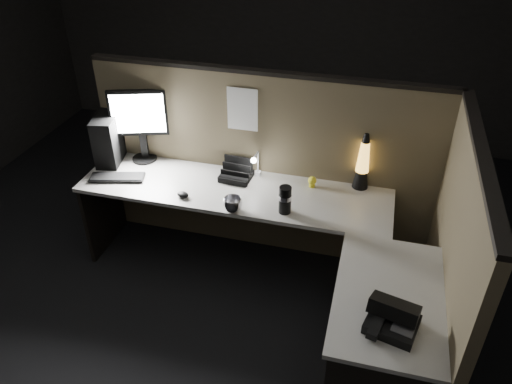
% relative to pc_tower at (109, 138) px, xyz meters
% --- Properties ---
extents(floor, '(6.00, 6.00, 0.00)m').
position_rel_pc_tower_xyz_m(floor, '(1.22, -0.77, -0.92)').
color(floor, black).
rests_on(floor, ground).
extents(room_shell, '(6.00, 6.00, 6.00)m').
position_rel_pc_tower_xyz_m(room_shell, '(1.22, -0.77, 0.70)').
color(room_shell, silver).
rests_on(room_shell, ground).
extents(partition_back, '(2.66, 0.06, 1.50)m').
position_rel_pc_tower_xyz_m(partition_back, '(1.22, 0.16, -0.17)').
color(partition_back, brown).
rests_on(partition_back, ground).
extents(partition_right, '(0.06, 1.66, 1.50)m').
position_rel_pc_tower_xyz_m(partition_right, '(2.55, -0.67, -0.17)').
color(partition_right, brown).
rests_on(partition_right, ground).
extents(desk, '(2.60, 1.60, 0.73)m').
position_rel_pc_tower_xyz_m(desk, '(1.40, -0.52, -0.34)').
color(desk, '#A6A49C').
rests_on(desk, ground).
extents(pc_tower, '(0.24, 0.39, 0.38)m').
position_rel_pc_tower_xyz_m(pc_tower, '(0.00, 0.00, 0.00)').
color(pc_tower, black).
rests_on(pc_tower, desk).
extents(monitor, '(0.44, 0.20, 0.59)m').
position_rel_pc_tower_xyz_m(monitor, '(0.25, 0.07, 0.16)').
color(monitor, black).
rests_on(monitor, desk).
extents(keyboard, '(0.42, 0.24, 0.02)m').
position_rel_pc_tower_xyz_m(keyboard, '(0.18, -0.26, -0.18)').
color(keyboard, black).
rests_on(keyboard, desk).
extents(mouse, '(0.11, 0.09, 0.04)m').
position_rel_pc_tower_xyz_m(mouse, '(0.75, -0.36, -0.17)').
color(mouse, black).
rests_on(mouse, desk).
extents(clip_lamp, '(0.04, 0.17, 0.22)m').
position_rel_pc_tower_xyz_m(clip_lamp, '(1.19, 0.01, -0.06)').
color(clip_lamp, white).
rests_on(clip_lamp, desk).
extents(organizer, '(0.24, 0.21, 0.17)m').
position_rel_pc_tower_xyz_m(organizer, '(1.05, -0.02, -0.15)').
color(organizer, black).
rests_on(organizer, desk).
extents(lava_lamp, '(0.12, 0.12, 0.43)m').
position_rel_pc_tower_xyz_m(lava_lamp, '(1.96, 0.10, -0.01)').
color(lava_lamp, black).
rests_on(lava_lamp, desk).
extents(travel_mug, '(0.09, 0.09, 0.20)m').
position_rel_pc_tower_xyz_m(travel_mug, '(1.49, -0.36, -0.09)').
color(travel_mug, black).
rests_on(travel_mug, desk).
extents(steel_mug, '(0.17, 0.17, 0.10)m').
position_rel_pc_tower_xyz_m(steel_mug, '(1.15, -0.43, -0.14)').
color(steel_mug, silver).
rests_on(steel_mug, desk).
extents(figurine, '(0.06, 0.06, 0.06)m').
position_rel_pc_tower_xyz_m(figurine, '(1.62, 0.01, -0.14)').
color(figurine, yellow).
rests_on(figurine, desk).
extents(pinned_paper, '(0.23, 0.00, 0.33)m').
position_rel_pc_tower_xyz_m(pinned_paper, '(1.06, 0.12, 0.31)').
color(pinned_paper, white).
rests_on(pinned_paper, partition_back).
extents(desk_phone, '(0.30, 0.30, 0.15)m').
position_rel_pc_tower_xyz_m(desk_phone, '(2.23, -1.20, -0.13)').
color(desk_phone, black).
rests_on(desk_phone, desk).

